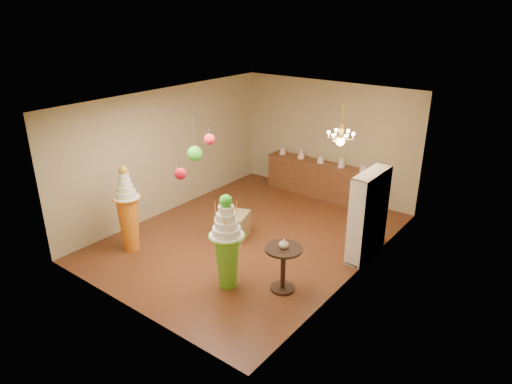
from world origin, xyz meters
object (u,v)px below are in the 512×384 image
Objects in this scene: pedestal_orange at (129,217)px; round_table at (283,263)px; sideboard at (320,179)px; pedestal_green at (227,249)px.

round_table is (3.32, 0.71, -0.20)m from pedestal_orange.
pedestal_orange reaches higher than round_table.
sideboard is 4.54m from round_table.
pedestal_green is 0.59× the size of sideboard.
pedestal_green is at bearing -149.54° from round_table.
sideboard is (-0.84, 4.72, -0.29)m from pedestal_green.
pedestal_green is 2.11× the size of round_table.
sideboard is at bearing 111.93° from round_table.
round_table is at bearing -68.07° from sideboard.
pedestal_orange is 2.18× the size of round_table.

